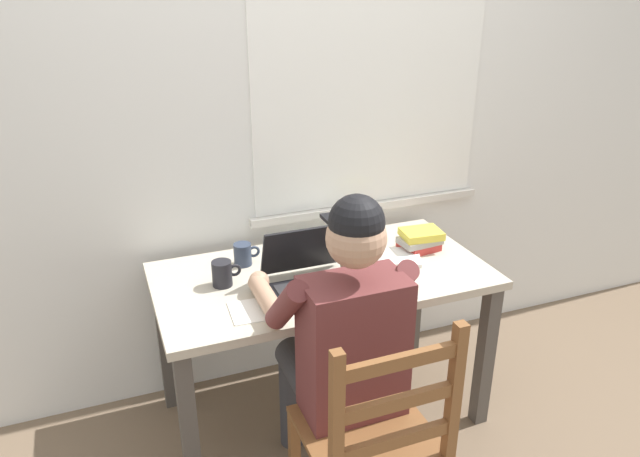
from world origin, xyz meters
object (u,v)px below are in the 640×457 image
object	(u,v)px
seated_person	(341,337)
wooden_chair	(374,441)
book_stack_main	(420,240)
coffee_mug_spare	(223,273)
coffee_mug_dark	(243,254)
coffee_mug_white	(369,233)
desk	(322,293)
laptop	(311,274)
book_stack_side	(331,244)
computer_mouse	(377,276)

from	to	relation	value
seated_person	wooden_chair	bearing A→B (deg)	-90.00
seated_person	book_stack_main	size ratio (longest dim) A/B	6.45
coffee_mug_spare	book_stack_main	distance (m)	0.89
seated_person	coffee_mug_spare	bearing A→B (deg)	123.26
book_stack_main	coffee_mug_dark	bearing A→B (deg)	169.81
coffee_mug_white	coffee_mug_spare	world-z (taller)	coffee_mug_spare
wooden_chair	book_stack_main	distance (m)	1.00
coffee_mug_white	book_stack_main	xyz separation A→B (m)	(0.18, -0.15, -0.00)
desk	laptop	xyz separation A→B (m)	(-0.09, -0.10, 0.15)
coffee_mug_dark	book_stack_side	bearing A→B (deg)	-2.89
wooden_chair	coffee_mug_dark	bearing A→B (deg)	101.68
desk	coffee_mug_dark	bearing A→B (deg)	146.85
desk	book_stack_main	bearing A→B (deg)	5.61
desk	coffee_mug_spare	world-z (taller)	coffee_mug_spare
wooden_chair	computer_mouse	distance (m)	0.68
coffee_mug_white	coffee_mug_spare	bearing A→B (deg)	-167.66
seated_person	wooden_chair	xyz separation A→B (m)	(-0.00, -0.28, -0.22)
desk	seated_person	distance (m)	0.44
laptop	book_stack_main	bearing A→B (deg)	14.13
coffee_mug_dark	book_stack_side	distance (m)	0.39
book_stack_main	desk	bearing A→B (deg)	-174.39
desk	coffee_mug_dark	distance (m)	0.37
laptop	coffee_mug_dark	world-z (taller)	laptop
laptop	seated_person	bearing A→B (deg)	-92.00
wooden_chair	book_stack_main	size ratio (longest dim) A/B	4.87
computer_mouse	coffee_mug_dark	size ratio (longest dim) A/B	0.89
laptop	book_stack_main	world-z (taller)	laptop
seated_person	coffee_mug_white	size ratio (longest dim) A/B	10.46
computer_mouse	laptop	bearing A→B (deg)	169.78
book_stack_main	book_stack_side	bearing A→B (deg)	162.55
seated_person	coffee_mug_white	xyz separation A→B (m)	(0.40, 0.62, 0.08)
wooden_chair	coffee_mug_dark	distance (m)	0.96
wooden_chair	coffee_mug_dark	xyz separation A→B (m)	(-0.18, 0.89, 0.30)
coffee_mug_spare	book_stack_side	distance (m)	0.53
laptop	coffee_mug_white	size ratio (longest dim) A/B	2.77
desk	book_stack_side	distance (m)	0.24
desk	seated_person	size ratio (longest dim) A/B	1.09
book_stack_side	book_stack_main	bearing A→B (deg)	-17.45
coffee_mug_white	wooden_chair	bearing A→B (deg)	-114.01
computer_mouse	book_stack_main	size ratio (longest dim) A/B	0.52
desk	laptop	world-z (taller)	laptop
wooden_chair	laptop	bearing A→B (deg)	88.92
coffee_mug_white	coffee_mug_dark	bearing A→B (deg)	-179.23
laptop	book_stack_side	bearing A→B (deg)	53.36
seated_person	book_stack_side	xyz separation A→B (m)	(0.21, 0.59, 0.07)
computer_mouse	coffee_mug_white	bearing A→B (deg)	69.95
laptop	book_stack_side	size ratio (longest dim) A/B	1.73
wooden_chair	coffee_mug_spare	xyz separation A→B (m)	(-0.31, 0.75, 0.30)
coffee_mug_spare	book_stack_side	size ratio (longest dim) A/B	0.61
seated_person	computer_mouse	world-z (taller)	seated_person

